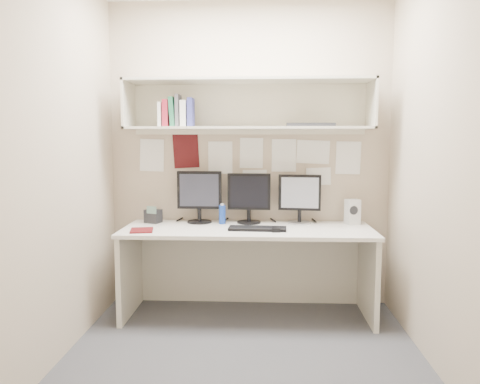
{
  "coord_description": "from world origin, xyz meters",
  "views": [
    {
      "loc": [
        0.12,
        -3.05,
        1.43
      ],
      "look_at": [
        -0.05,
        0.35,
        1.05
      ],
      "focal_mm": 35.0,
      "sensor_mm": 36.0,
      "label": 1
    }
  ],
  "objects_px": {
    "monitor_left": "(199,194)",
    "maroon_notebook": "(142,230)",
    "monitor_center": "(249,196)",
    "desk": "(248,272)",
    "desk_phone": "(153,216)",
    "keyboard": "(258,229)",
    "speaker": "(352,212)",
    "monitor_right": "(300,197)"
  },
  "relations": [
    {
      "from": "desk",
      "to": "maroon_notebook",
      "type": "relative_size",
      "value": 9.66
    },
    {
      "from": "monitor_center",
      "to": "keyboard",
      "type": "relative_size",
      "value": 0.94
    },
    {
      "from": "monitor_right",
      "to": "keyboard",
      "type": "bearing_deg",
      "value": -132.21
    },
    {
      "from": "desk",
      "to": "desk_phone",
      "type": "relative_size",
      "value": 13.1
    },
    {
      "from": "monitor_right",
      "to": "desk_phone",
      "type": "height_order",
      "value": "monitor_right"
    },
    {
      "from": "monitor_right",
      "to": "keyboard",
      "type": "distance_m",
      "value": 0.52
    },
    {
      "from": "maroon_notebook",
      "to": "monitor_center",
      "type": "bearing_deg",
      "value": 14.38
    },
    {
      "from": "monitor_right",
      "to": "keyboard",
      "type": "relative_size",
      "value": 0.92
    },
    {
      "from": "monitor_center",
      "to": "speaker",
      "type": "xyz_separation_m",
      "value": [
        0.87,
        -0.02,
        -0.13
      ]
    },
    {
      "from": "desk_phone",
      "to": "monitor_right",
      "type": "bearing_deg",
      "value": 23.31
    },
    {
      "from": "monitor_left",
      "to": "maroon_notebook",
      "type": "bearing_deg",
      "value": -134.21
    },
    {
      "from": "desk",
      "to": "keyboard",
      "type": "height_order",
      "value": "keyboard"
    },
    {
      "from": "keyboard",
      "to": "maroon_notebook",
      "type": "relative_size",
      "value": 2.18
    },
    {
      "from": "monitor_left",
      "to": "keyboard",
      "type": "distance_m",
      "value": 0.63
    },
    {
      "from": "maroon_notebook",
      "to": "desk_phone",
      "type": "distance_m",
      "value": 0.37
    },
    {
      "from": "desk",
      "to": "speaker",
      "type": "height_order",
      "value": "speaker"
    },
    {
      "from": "speaker",
      "to": "desk",
      "type": "bearing_deg",
      "value": 177.49
    },
    {
      "from": "speaker",
      "to": "maroon_notebook",
      "type": "bearing_deg",
      "value": 177.07
    },
    {
      "from": "monitor_left",
      "to": "maroon_notebook",
      "type": "height_order",
      "value": "monitor_left"
    },
    {
      "from": "maroon_notebook",
      "to": "desk_phone",
      "type": "height_order",
      "value": "desk_phone"
    },
    {
      "from": "monitor_left",
      "to": "monitor_right",
      "type": "relative_size",
      "value": 1.06
    },
    {
      "from": "monitor_center",
      "to": "keyboard",
      "type": "height_order",
      "value": "monitor_center"
    },
    {
      "from": "keyboard",
      "to": "desk_phone",
      "type": "xyz_separation_m",
      "value": [
        -0.89,
        0.28,
        0.05
      ]
    },
    {
      "from": "keyboard",
      "to": "speaker",
      "type": "xyz_separation_m",
      "value": [
        0.79,
        0.3,
        0.09
      ]
    },
    {
      "from": "monitor_center",
      "to": "desk",
      "type": "bearing_deg",
      "value": -87.81
    },
    {
      "from": "desk_phone",
      "to": "monitor_center",
      "type": "bearing_deg",
      "value": 24.16
    },
    {
      "from": "maroon_notebook",
      "to": "speaker",
      "type": "bearing_deg",
      "value": 1.28
    },
    {
      "from": "monitor_right",
      "to": "speaker",
      "type": "bearing_deg",
      "value": 4.14
    },
    {
      "from": "monitor_center",
      "to": "desk_phone",
      "type": "bearing_deg",
      "value": -174.43
    },
    {
      "from": "monitor_center",
      "to": "keyboard",
      "type": "xyz_separation_m",
      "value": [
        0.08,
        -0.31,
        -0.22
      ]
    },
    {
      "from": "monitor_center",
      "to": "maroon_notebook",
      "type": "height_order",
      "value": "monitor_center"
    },
    {
      "from": "monitor_left",
      "to": "desk_phone",
      "type": "bearing_deg",
      "value": -174.05
    },
    {
      "from": "monitor_left",
      "to": "desk_phone",
      "type": "relative_size",
      "value": 2.88
    },
    {
      "from": "keyboard",
      "to": "speaker",
      "type": "bearing_deg",
      "value": 23.34
    },
    {
      "from": "monitor_left",
      "to": "desk_phone",
      "type": "distance_m",
      "value": 0.44
    },
    {
      "from": "keyboard",
      "to": "monitor_left",
      "type": "bearing_deg",
      "value": 150.85
    },
    {
      "from": "desk_phone",
      "to": "speaker",
      "type": "bearing_deg",
      "value": 22.37
    },
    {
      "from": "monitor_right",
      "to": "keyboard",
      "type": "xyz_separation_m",
      "value": [
        -0.35,
        -0.31,
        -0.22
      ]
    },
    {
      "from": "desk",
      "to": "monitor_center",
      "type": "relative_size",
      "value": 4.74
    },
    {
      "from": "desk_phone",
      "to": "maroon_notebook",
      "type": "bearing_deg",
      "value": -69.11
    },
    {
      "from": "monitor_left",
      "to": "maroon_notebook",
      "type": "distance_m",
      "value": 0.61
    },
    {
      "from": "desk",
      "to": "monitor_left",
      "type": "xyz_separation_m",
      "value": [
        -0.42,
        0.22,
        0.61
      ]
    }
  ]
}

